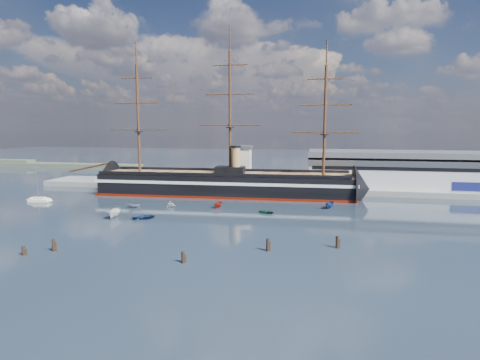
# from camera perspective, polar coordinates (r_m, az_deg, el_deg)

# --- Properties ---
(ground) EXTENTS (600.00, 600.00, 0.00)m
(ground) POSITION_cam_1_polar(r_m,az_deg,el_deg) (122.53, -3.43, -3.76)
(ground) COLOR #1C222C
(ground) RESTS_ON ground
(quay) EXTENTS (180.00, 18.00, 2.00)m
(quay) POSITION_cam_1_polar(r_m,az_deg,el_deg) (155.42, 3.52, -1.32)
(quay) COLOR slate
(quay) RESTS_ON ground
(warehouse) EXTENTS (63.00, 21.00, 11.60)m
(warehouse) POSITION_cam_1_polar(r_m,az_deg,el_deg) (159.32, 21.12, 1.29)
(warehouse) COLOR #B7BABC
(warehouse) RESTS_ON ground
(quay_tower) EXTENTS (5.00, 5.00, 15.00)m
(quay_tower) POSITION_cam_1_polar(r_m,az_deg,el_deg) (152.35, 0.79, 2.21)
(quay_tower) COLOR silver
(quay_tower) RESTS_ON ground
(shoreline) EXTENTS (120.00, 10.00, 4.00)m
(shoreline) POSITION_cam_1_polar(r_m,az_deg,el_deg) (271.95, -27.43, 2.00)
(shoreline) COLOR #3F4C38
(shoreline) RESTS_ON ground
(warship) EXTENTS (113.17, 19.52, 53.94)m
(warship) POSITION_cam_1_polar(r_m,az_deg,el_deg) (141.86, -2.87, -0.53)
(warship) COLOR black
(warship) RESTS_ON ground
(sailboat) EXTENTS (7.21, 2.66, 11.31)m
(sailboat) POSITION_cam_1_polar(r_m,az_deg,el_deg) (144.86, -26.62, -2.50)
(sailboat) COLOR silver
(sailboat) RESTS_ON ground
(motorboat_a) EXTENTS (7.38, 3.42, 2.85)m
(motorboat_a) POSITION_cam_1_polar(r_m,az_deg,el_deg) (112.54, -17.42, -5.14)
(motorboat_a) COLOR white
(motorboat_a) RESTS_ON ground
(motorboat_b) EXTENTS (2.98, 3.89, 1.69)m
(motorboat_b) POSITION_cam_1_polar(r_m,az_deg,el_deg) (109.08, -13.48, -5.40)
(motorboat_b) COLOR navy
(motorboat_b) RESTS_ON ground
(motorboat_c) EXTENTS (5.16, 2.68, 1.97)m
(motorboat_c) POSITION_cam_1_polar(r_m,az_deg,el_deg) (120.77, -3.13, -3.93)
(motorboat_c) COLOR #9D190C
(motorboat_c) RESTS_ON ground
(motorboat_d) EXTENTS (5.20, 5.82, 2.01)m
(motorboat_d) POSITION_cam_1_polar(r_m,az_deg,el_deg) (123.34, -9.81, -3.79)
(motorboat_d) COLOR silver
(motorboat_d) RESTS_ON ground
(motorboat_e) EXTENTS (1.78, 2.83, 1.23)m
(motorboat_e) POSITION_cam_1_polar(r_m,az_deg,el_deg) (113.05, 3.82, -4.74)
(motorboat_e) COLOR #0E3A23
(motorboat_e) RESTS_ON ground
(motorboat_f) EXTENTS (6.18, 3.79, 2.32)m
(motorboat_f) POSITION_cam_1_polar(r_m,az_deg,el_deg) (122.23, 12.60, -3.96)
(motorboat_f) COLOR navy
(motorboat_f) RESTS_ON ground
(motorboat_g) EXTENTS (3.49, 4.39, 1.68)m
(motorboat_g) POSITION_cam_1_polar(r_m,az_deg,el_deg) (123.92, -14.78, -3.88)
(motorboat_g) COLOR slate
(motorboat_g) RESTS_ON ground
(piling_near_left) EXTENTS (0.64, 0.64, 3.15)m
(piling_near_left) POSITION_cam_1_polar(r_m,az_deg,el_deg) (87.53, -24.94, -9.16)
(piling_near_left) COLOR black
(piling_near_left) RESTS_ON ground
(piling_near_mid) EXTENTS (0.64, 0.64, 2.84)m
(piling_near_mid) POSITION_cam_1_polar(r_m,az_deg,el_deg) (73.86, -8.07, -11.60)
(piling_near_mid) COLOR black
(piling_near_mid) RESTS_ON ground
(piling_near_right) EXTENTS (0.64, 0.64, 3.25)m
(piling_near_right) POSITION_cam_1_polar(r_m,az_deg,el_deg) (79.88, 3.96, -10.04)
(piling_near_right) COLOR black
(piling_near_right) RESTS_ON ground
(piling_far_right) EXTENTS (0.64, 0.64, 3.16)m
(piling_far_right) POSITION_cam_1_polar(r_m,az_deg,el_deg) (83.83, 13.64, -9.38)
(piling_far_right) COLOR black
(piling_far_right) RESTS_ON ground
(piling_extra) EXTENTS (0.64, 0.64, 2.50)m
(piling_extra) POSITION_cam_1_polar(r_m,az_deg,el_deg) (87.39, -28.38, -9.40)
(piling_extra) COLOR black
(piling_extra) RESTS_ON ground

